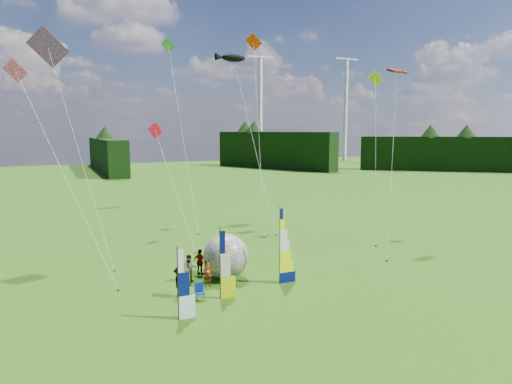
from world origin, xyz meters
name	(u,v)px	position (x,y,z in m)	size (l,w,h in m)	color
ground	(304,302)	(0.00, 0.00, 0.00)	(220.00, 220.00, 0.00)	#37660F
treeline_ring	(305,229)	(0.00, 0.00, 4.00)	(210.00, 210.00, 8.00)	black
turbine_left	(345,110)	(70.00, 95.00, 15.00)	(8.00, 1.20, 30.00)	silver
turbine_right	(260,110)	(45.00, 102.00, 15.00)	(8.00, 1.20, 30.00)	silver
feather_banner_main	(280,247)	(0.15, 3.13, 2.28)	(1.24, 0.10, 4.57)	#051054
side_banner_left	(220,265)	(-3.91, 2.28, 1.89)	(1.05, 0.10, 3.79)	#FCFF04
side_banner_far	(178,285)	(-6.70, 0.48, 1.76)	(1.03, 0.10, 3.52)	white
bol_inflatable	(226,256)	(-2.40, 5.43, 1.39)	(2.79, 2.79, 2.79)	#0D329E
spectator_a	(208,273)	(-3.90, 4.50, 0.79)	(0.58, 0.38, 1.59)	#66594C
spectator_b	(190,268)	(-4.61, 5.73, 0.84)	(0.81, 0.40, 1.67)	#66594C
spectator_c	(179,282)	(-5.85, 3.53, 0.84)	(1.08, 0.40, 1.68)	#66594C
spectator_d	(200,262)	(-3.64, 6.73, 0.83)	(0.98, 0.40, 1.67)	#66594C
camp_chair	(200,292)	(-4.98, 2.54, 0.46)	(0.53, 0.53, 0.92)	#021A51
kite_whale	(252,129)	(6.17, 20.60, 9.19)	(4.16, 15.42, 18.38)	black
kite_rainbow_delta	(78,136)	(-10.07, 13.26, 8.70)	(7.87, 11.83, 17.41)	#EA0201
kite_parafoil	(393,148)	(11.62, 6.87, 7.76)	(8.24, 8.66, 15.52)	red
small_kite_red	(173,179)	(-2.88, 16.02, 5.16)	(3.35, 11.05, 10.32)	red
small_kite_orange	(259,125)	(5.68, 18.06, 9.54)	(5.39, 10.85, 19.08)	#FF3800
small_kite_yellow	(376,149)	(13.47, 11.06, 7.49)	(6.96, 8.80, 14.99)	#CDE212
small_kite_pink	(65,169)	(-11.15, 8.36, 6.87)	(6.98, 7.22, 13.73)	#EF4E74
small_kite_green	(182,125)	(-0.18, 22.98, 9.58)	(2.90, 13.35, 19.16)	green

